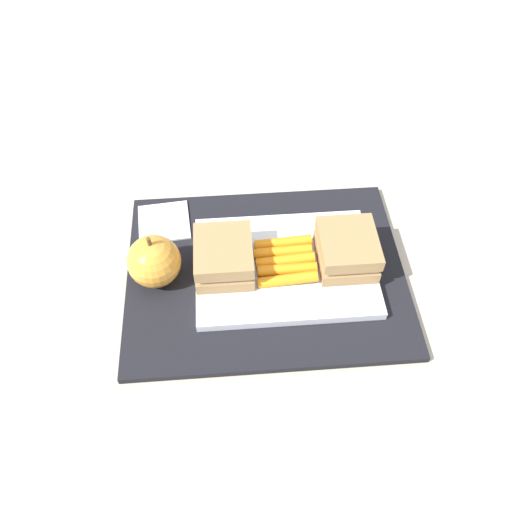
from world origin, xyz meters
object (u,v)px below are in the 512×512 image
object	(u,v)px
food_tray	(285,266)
carrot_sticks_bundle	(285,261)
apple	(154,264)
sandwich_half_right	(224,257)
sandwich_half_left	(347,250)
paper_napkin	(164,222)

from	to	relation	value
food_tray	carrot_sticks_bundle	size ratio (longest dim) A/B	2.96
carrot_sticks_bundle	apple	size ratio (longest dim) A/B	0.99
sandwich_half_right	carrot_sticks_bundle	xyz separation A→B (m)	(-0.08, 0.00, -0.02)
sandwich_half_left	paper_napkin	world-z (taller)	sandwich_half_left
food_tray	carrot_sticks_bundle	distance (m)	0.01
sandwich_half_left	apple	xyz separation A→B (m)	(0.24, 0.00, -0.00)
food_tray	carrot_sticks_bundle	bearing A→B (deg)	98.64
sandwich_half_left	apple	size ratio (longest dim) A/B	1.02
sandwich_half_right	sandwich_half_left	bearing A→B (deg)	180.00
paper_napkin	carrot_sticks_bundle	bearing A→B (deg)	149.89
carrot_sticks_bundle	paper_napkin	xyz separation A→B (m)	(0.16, -0.09, -0.02)
sandwich_half_left	food_tray	bearing A→B (deg)	0.00
carrot_sticks_bundle	paper_napkin	world-z (taller)	carrot_sticks_bundle
food_tray	apple	bearing A→B (deg)	1.40
apple	paper_napkin	size ratio (longest dim) A/B	1.12
apple	sandwich_half_left	bearing A→B (deg)	-179.05
carrot_sticks_bundle	sandwich_half_left	bearing A→B (deg)	-179.88
apple	paper_napkin	bearing A→B (deg)	-92.71
food_tray	apple	xyz separation A→B (m)	(0.16, 0.00, 0.03)
sandwich_half_left	paper_napkin	distance (m)	0.26
sandwich_half_right	paper_napkin	distance (m)	0.13
food_tray	sandwich_half_right	bearing A→B (deg)	0.00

